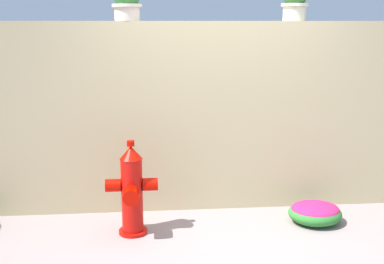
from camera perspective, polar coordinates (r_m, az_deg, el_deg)
name	(u,v)px	position (r m, az deg, el deg)	size (l,w,h in m)	color
ground_plane	(231,250)	(4.31, 4.67, -13.90)	(24.00, 24.00, 0.00)	gray
stone_wall	(215,116)	(5.04, 2.73, 1.91)	(5.87, 0.32, 1.96)	tan
potted_plant_1	(127,0)	(4.88, -7.81, 15.37)	(0.29, 0.29, 0.36)	beige
potted_plant_2	(295,0)	(5.15, 12.20, 15.17)	(0.28, 0.28, 0.37)	beige
fire_hydrant	(132,192)	(4.48, -7.20, -7.07)	(0.48, 0.39, 0.90)	red
flower_bush_left	(315,212)	(4.95, 14.49, -9.25)	(0.53, 0.48, 0.21)	#2F772F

